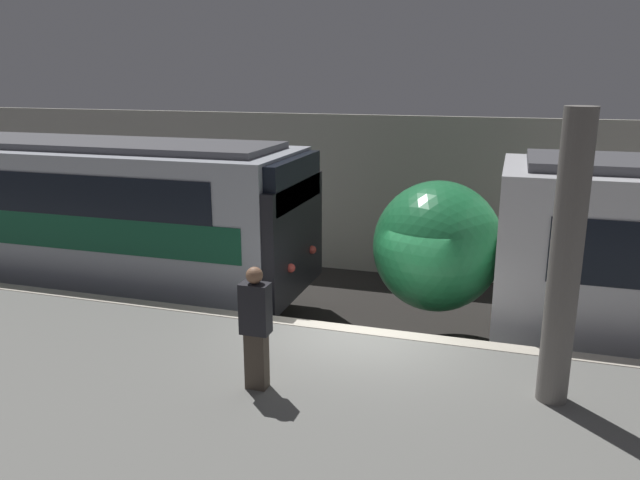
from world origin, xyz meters
The scene contains 5 objects.
ground_plane centered at (0.00, 0.00, 0.00)m, with size 120.00×120.00×0.00m, color #282623.
platform centered at (0.00, -2.62, 0.57)m, with size 40.00×5.24×1.16m.
station_rear_barrier centered at (0.00, 6.47, 2.08)m, with size 50.00×0.15×4.16m.
support_pillar_near centered at (2.85, -1.57, 2.99)m, with size 0.39×0.39×3.69m.
person_waiting centered at (-0.87, -2.40, 2.03)m, with size 0.38×0.24×1.68m.
Camera 1 is at (2.16, -9.33, 5.20)m, focal length 35.00 mm.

